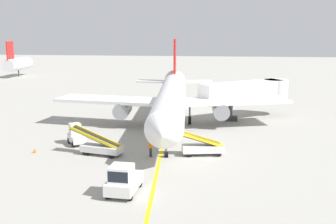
{
  "coord_description": "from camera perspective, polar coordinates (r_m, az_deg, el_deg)",
  "views": [
    {
      "loc": [
        3.85,
        -34.76,
        11.32
      ],
      "look_at": [
        -1.67,
        9.12,
        2.5
      ],
      "focal_mm": 43.78,
      "sensor_mm": 36.0,
      "label": 1
    }
  ],
  "objects": [
    {
      "name": "safety_cone_nose_right",
      "position": [
        40.72,
        -18.06,
        -5.11
      ],
      "size": [
        0.36,
        0.36,
        0.44
      ],
      "primitive_type": "cone",
      "color": "orange",
      "rests_on": "ground"
    },
    {
      "name": "ground_crew_marshaller",
      "position": [
        37.34,
        -2.45,
        -4.92
      ],
      "size": [
        0.36,
        0.24,
        1.7
      ],
      "color": "#26262D",
      "rests_on": "ground"
    },
    {
      "name": "jet_bridge",
      "position": [
        54.48,
        11.41,
        2.85
      ],
      "size": [
        11.87,
        9.48,
        4.85
      ],
      "color": "silver",
      "rests_on": "ground"
    },
    {
      "name": "distant_aircraft_mid_left",
      "position": [
        109.11,
        -20.18,
        6.34
      ],
      "size": [
        3.0,
        10.1,
        8.8
      ],
      "color": "silver",
      "rests_on": "ground"
    },
    {
      "name": "ground_plane",
      "position": [
        36.76,
        0.82,
        -6.66
      ],
      "size": [
        300.0,
        300.0,
        0.0
      ],
      "primitive_type": "plane",
      "color": "#9E9B93"
    },
    {
      "name": "baggage_tug_near_wing",
      "position": [
        42.42,
        -12.68,
        -3.18
      ],
      "size": [
        2.44,
        2.71,
        2.1
      ],
      "color": "silver",
      "rests_on": "ground"
    },
    {
      "name": "airliner",
      "position": [
        48.4,
        0.47,
        1.88
      ],
      "size": [
        28.52,
        35.34,
        10.1
      ],
      "color": "white",
      "rests_on": "ground"
    },
    {
      "name": "belt_loader_forward_hold",
      "position": [
        38.08,
        4.68,
        -4.83
      ],
      "size": [
        5.15,
        2.18,
        2.59
      ],
      "color": "silver",
      "rests_on": "ground"
    },
    {
      "name": "taxi_line_yellow",
      "position": [
        41.71,
        -0.71,
        -4.46
      ],
      "size": [
        6.62,
        79.77,
        0.01
      ],
      "primitive_type": "cube",
      "rotation": [
        0.0,
        0.0,
        0.08
      ],
      "color": "yellow",
      "rests_on": "ground"
    },
    {
      "name": "belt_loader_aft_hold",
      "position": [
        38.48,
        -9.38,
        -4.78
      ],
      "size": [
        5.16,
        2.29,
        2.59
      ],
      "color": "silver",
      "rests_on": "ground"
    },
    {
      "name": "safety_cone_nose_left",
      "position": [
        42.67,
        0.91,
        -3.8
      ],
      "size": [
        0.36,
        0.36,
        0.44
      ],
      "primitive_type": "cone",
      "color": "orange",
      "rests_on": "ground"
    },
    {
      "name": "pushback_tug",
      "position": [
        29.32,
        -6.25,
        -9.41
      ],
      "size": [
        2.13,
        3.71,
        2.2
      ],
      "color": "silver",
      "rests_on": "ground"
    }
  ]
}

